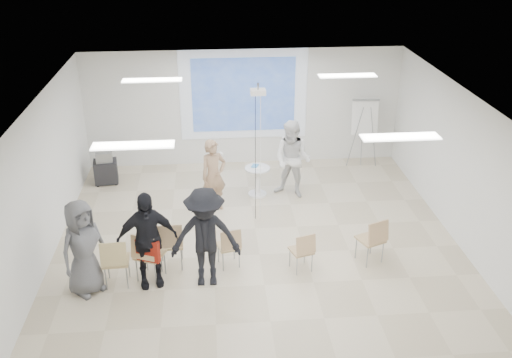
{
  "coord_description": "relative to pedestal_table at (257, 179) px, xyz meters",
  "views": [
    {
      "loc": [
        -0.86,
        -9.35,
        6.11
      ],
      "look_at": [
        0.0,
        0.8,
        1.25
      ],
      "focal_mm": 40.0,
      "sensor_mm": 36.0,
      "label": 1
    }
  ],
  "objects": [
    {
      "name": "projection_image",
      "position": [
        -0.18,
        1.93,
        1.45
      ],
      "size": [
        2.6,
        0.01,
        1.9
      ],
      "primitive_type": "cube",
      "color": "#3054A3",
      "rests_on": "wall_back"
    },
    {
      "name": "red_jacket",
      "position": [
        -2.21,
        -3.36,
        0.32
      ],
      "size": [
        0.43,
        0.26,
        0.41
      ],
      "primitive_type": "cube",
      "rotation": [
        0.0,
        0.0,
        -0.41
      ],
      "color": "maroon",
      "rests_on": "chair_left_mid"
    },
    {
      "name": "ceiling_projector",
      "position": [
        -0.08,
        -1.05,
        2.29
      ],
      "size": [
        0.3,
        0.25,
        3.0
      ],
      "color": "white",
      "rests_on": "ceiling"
    },
    {
      "name": "laptop",
      "position": [
        -1.85,
        -2.76,
        0.13
      ],
      "size": [
        0.37,
        0.27,
        0.03
      ],
      "primitive_type": "imported",
      "rotation": [
        0.0,
        0.0,
        3.17
      ],
      "color": "black",
      "rests_on": "chair_left_inner"
    },
    {
      "name": "player_right",
      "position": [
        0.8,
        -0.08,
        0.61
      ],
      "size": [
        1.23,
        1.15,
        2.02
      ],
      "primitive_type": "imported",
      "rotation": [
        0.0,
        0.0,
        -0.49
      ],
      "color": "white",
      "rests_on": "floor"
    },
    {
      "name": "floor",
      "position": [
        -0.18,
        -2.54,
        -0.45
      ],
      "size": [
        8.0,
        9.0,
        0.1
      ],
      "primitive_type": "cube",
      "color": "beige",
      "rests_on": "ground"
    },
    {
      "name": "fluor_panel_nw",
      "position": [
        -2.18,
        -0.54,
        2.57
      ],
      "size": [
        1.2,
        0.3,
        0.02
      ],
      "primitive_type": "cube",
      "color": "white",
      "rests_on": "ceiling"
    },
    {
      "name": "ceiling",
      "position": [
        -0.18,
        -2.54,
        2.65
      ],
      "size": [
        8.0,
        9.0,
        0.1
      ],
      "primitive_type": "cube",
      "color": "white",
      "rests_on": "wall_back"
    },
    {
      "name": "flipchart_easel",
      "position": [
        2.84,
        1.44,
        0.93
      ],
      "size": [
        0.78,
        0.59,
        1.81
      ],
      "rotation": [
        0.0,
        0.0,
        -0.09
      ],
      "color": "gray",
      "rests_on": "floor"
    },
    {
      "name": "wall_back",
      "position": [
        -0.18,
        2.01,
        1.1
      ],
      "size": [
        8.0,
        0.1,
        3.0
      ],
      "primitive_type": "cube",
      "color": "silver",
      "rests_on": "floor"
    },
    {
      "name": "chair_left_mid",
      "position": [
        -2.24,
        -3.22,
        0.18
      ],
      "size": [
        0.62,
        0.64,
        0.98
      ],
      "rotation": [
        0.0,
        0.0,
        -0.41
      ],
      "color": "tan",
      "rests_on": "floor"
    },
    {
      "name": "controller_left",
      "position": [
        -0.83,
        -0.36,
        0.83
      ],
      "size": [
        0.1,
        0.14,
        0.04
      ],
      "primitive_type": "cube",
      "rotation": [
        0.0,
        0.0,
        0.48
      ],
      "color": "white",
      "rests_on": "player_left"
    },
    {
      "name": "wall_right",
      "position": [
        3.87,
        -2.54,
        1.1
      ],
      "size": [
        0.1,
        9.0,
        3.0
      ],
      "primitive_type": "cube",
      "color": "silver",
      "rests_on": "floor"
    },
    {
      "name": "audience_outer",
      "position": [
        -3.28,
        -3.43,
        0.58
      ],
      "size": [
        1.13,
        1.13,
        1.97
      ],
      "primitive_type": "imported",
      "rotation": [
        0.0,
        0.0,
        0.78
      ],
      "color": "slate",
      "rests_on": "floor"
    },
    {
      "name": "chair_left_inner",
      "position": [
        -1.85,
        -2.86,
        0.18
      ],
      "size": [
        0.47,
        0.51,
        0.98
      ],
      "rotation": [
        0.0,
        0.0,
        0.02
      ],
      "color": "tan",
      "rests_on": "floor"
    },
    {
      "name": "chair_center",
      "position": [
        -0.77,
        -2.91,
        0.09
      ],
      "size": [
        0.48,
        0.5,
        0.83
      ],
      "rotation": [
        0.0,
        0.0,
        0.26
      ],
      "color": "tan",
      "rests_on": "floor"
    },
    {
      "name": "wall_left",
      "position": [
        -4.23,
        -2.54,
        1.1
      ],
      "size": [
        0.1,
        9.0,
        3.0
      ],
      "primitive_type": "cube",
      "color": "silver",
      "rests_on": "floor"
    },
    {
      "name": "fluor_panel_ne",
      "position": [
        1.82,
        -0.54,
        2.57
      ],
      "size": [
        1.2,
        0.3,
        0.02
      ],
      "primitive_type": "cube",
      "color": "white",
      "rests_on": "ceiling"
    },
    {
      "name": "player_left",
      "position": [
        -1.01,
        -0.61,
        0.53
      ],
      "size": [
        0.82,
        0.72,
        1.87
      ],
      "primitive_type": "imported",
      "rotation": [
        0.0,
        0.0,
        0.48
      ],
      "color": "tan",
      "rests_on": "floor"
    },
    {
      "name": "audience_mid",
      "position": [
        -1.2,
        -3.37,
        0.66
      ],
      "size": [
        1.4,
        0.79,
        2.13
      ],
      "primitive_type": "imported",
      "rotation": [
        0.0,
        0.0,
        -0.03
      ],
      "color": "black",
      "rests_on": "floor"
    },
    {
      "name": "av_cart",
      "position": [
        -3.62,
        0.97,
        -0.02
      ],
      "size": [
        0.6,
        0.51,
        0.82
      ],
      "rotation": [
        0.0,
        0.0,
        0.13
      ],
      "color": "black",
      "rests_on": "floor"
    },
    {
      "name": "projection_halo",
      "position": [
        -0.18,
        1.94,
        1.45
      ],
      "size": [
        3.2,
        0.01,
        2.3
      ],
      "primitive_type": "cube",
      "color": "silver",
      "rests_on": "wall_back"
    },
    {
      "name": "pedestal_table",
      "position": [
        0.0,
        0.0,
        0.0
      ],
      "size": [
        0.76,
        0.76,
        0.72
      ],
      "rotation": [
        0.0,
        0.0,
        -0.39
      ],
      "color": "white",
      "rests_on": "floor"
    },
    {
      "name": "audience_left",
      "position": [
        -2.21,
        -3.3,
        0.64
      ],
      "size": [
        1.32,
        0.94,
        2.08
      ],
      "primitive_type": "imported",
      "rotation": [
        0.0,
        0.0,
        0.19
      ],
      "color": "black",
      "rests_on": "floor"
    },
    {
      "name": "chair_right_inner",
      "position": [
        0.56,
        -3.17,
        0.08
      ],
      "size": [
        0.48,
        0.5,
        0.81
      ],
      "rotation": [
        0.0,
        0.0,
        0.3
      ],
      "color": "tan",
      "rests_on": "floor"
    },
    {
      "name": "controller_right",
      "position": [
        0.62,
        0.17,
        0.96
      ],
      "size": [
        0.09,
        0.12,
        0.04
      ],
      "primitive_type": "cube",
      "rotation": [
        0.0,
        0.0,
        -0.49
      ],
      "color": "white",
      "rests_on": "player_right"
    },
    {
      "name": "fluor_panel_se",
      "position": [
        1.82,
        -4.04,
        2.57
      ],
      "size": [
        1.2,
        0.3,
        0.02
      ],
      "primitive_type": "cube",
      "color": "white",
      "rests_on": "ceiling"
    },
    {
      "name": "fluor_panel_sw",
      "position": [
        -2.18,
        -4.04,
        2.57
      ],
      "size": [
        1.2,
        0.3,
        0.02
      ],
      "primitive_type": "cube",
      "color": "white",
      "rests_on": "ceiling"
    },
    {
      "name": "chair_far_left",
      "position": [
        -2.79,
        -3.35,
        0.17
      ],
      "size": [
        0.47,
        0.5,
        0.97
      ],
      "rotation": [
        0.0,
        0.0,
        0.04
      ],
      "color": "tan",
      "rests_on": "floor"
    },
    {
      "name": "chair_right_far",
      "position": [
        1.91,
        -3.0,
        0.15
      ],
      "size": [
        0.58,
        0.6,
        0.94
      ],
      "rotation": [
        0.0,
        0.0,
        0.39
      ],
      "color": "tan",
      "rests_on": "floor"
    }
  ]
}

